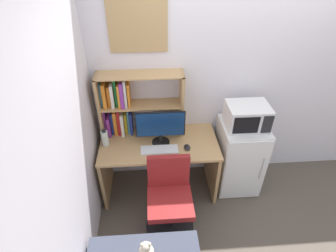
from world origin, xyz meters
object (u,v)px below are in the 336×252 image
(water_bottle, at_px, (105,138))
(teddy_bear, at_px, (146,251))
(wall_corkboard, at_px, (138,26))
(microwave, at_px, (247,116))
(monitor, at_px, (160,126))
(keyboard, at_px, (159,150))
(mini_fridge, at_px, (239,156))
(hutch_bookshelf, at_px, (127,105))
(desk_chair, at_px, (169,201))
(computer_mouse, at_px, (187,147))

(water_bottle, relative_size, teddy_bear, 1.02)
(wall_corkboard, bearing_deg, microwave, -14.61)
(monitor, xyz_separation_m, microwave, (0.95, 0.03, 0.07))
(keyboard, xyz_separation_m, mini_fridge, (0.97, 0.16, -0.30))
(hutch_bookshelf, relative_size, water_bottle, 4.58)
(keyboard, xyz_separation_m, desk_chair, (0.08, -0.39, -0.38))
(keyboard, bearing_deg, wall_corkboard, 109.88)
(hutch_bookshelf, distance_m, keyboard, 0.62)
(keyboard, relative_size, desk_chair, 0.46)
(computer_mouse, height_order, water_bottle, water_bottle)
(teddy_bear, bearing_deg, monitor, 80.87)
(computer_mouse, relative_size, water_bottle, 0.54)
(wall_corkboard, bearing_deg, keyboard, -70.12)
(monitor, bearing_deg, wall_corkboard, 119.89)
(computer_mouse, distance_m, water_bottle, 0.91)
(keyboard, relative_size, computer_mouse, 3.76)
(water_bottle, relative_size, mini_fridge, 0.22)
(computer_mouse, bearing_deg, desk_chair, -118.86)
(microwave, relative_size, teddy_bear, 2.28)
(keyboard, relative_size, teddy_bear, 2.06)
(computer_mouse, xyz_separation_m, water_bottle, (-0.90, 0.13, 0.08))
(teddy_bear, height_order, wall_corkboard, wall_corkboard)
(hutch_bookshelf, bearing_deg, computer_mouse, -28.18)
(wall_corkboard, bearing_deg, hutch_bookshelf, -150.01)
(mini_fridge, xyz_separation_m, microwave, (0.00, 0.00, 0.59))
(keyboard, relative_size, wall_corkboard, 0.71)
(teddy_bear, relative_size, wall_corkboard, 0.34)
(microwave, distance_m, wall_corkboard, 1.48)
(computer_mouse, xyz_separation_m, teddy_bear, (-0.47, -1.01, -0.25))
(water_bottle, distance_m, mini_fridge, 1.61)
(mini_fridge, xyz_separation_m, wall_corkboard, (-1.14, 0.30, 1.49))
(hutch_bookshelf, xyz_separation_m, keyboard, (0.34, -0.36, -0.37))
(water_bottle, bearing_deg, wall_corkboard, 36.77)
(mini_fridge, bearing_deg, monitor, -178.39)
(monitor, xyz_separation_m, mini_fridge, (0.95, 0.03, -0.52))
(keyboard, xyz_separation_m, computer_mouse, (0.31, 0.02, 0.00))
(hutch_bookshelf, xyz_separation_m, desk_chair, (0.42, -0.75, -0.75))
(hutch_bookshelf, bearing_deg, desk_chair, -60.92)
(keyboard, distance_m, mini_fridge, 1.03)
(computer_mouse, bearing_deg, keyboard, -176.72)
(keyboard, bearing_deg, teddy_bear, -99.14)
(desk_chair, bearing_deg, teddy_bear, -111.84)
(monitor, xyz_separation_m, desk_chair, (0.06, -0.52, -0.60))
(desk_chair, bearing_deg, microwave, 31.85)
(keyboard, height_order, wall_corkboard, wall_corkboard)
(computer_mouse, xyz_separation_m, mini_fridge, (0.67, 0.14, -0.31))
(hutch_bookshelf, height_order, microwave, hutch_bookshelf)
(keyboard, bearing_deg, computer_mouse, 3.28)
(monitor, xyz_separation_m, keyboard, (-0.02, -0.13, -0.22))
(mini_fridge, distance_m, teddy_bear, 1.62)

